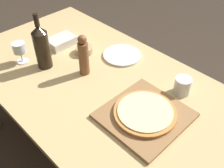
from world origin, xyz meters
TOP-DOWN VIEW (x-y plane):
  - ground_plane at (0.00, 0.00)m, footprint 12.00×12.00m
  - dining_table at (0.00, 0.00)m, footprint 0.96×1.73m
  - cutting_board at (-0.02, -0.38)m, footprint 0.39×0.37m
  - pizza at (-0.02, -0.38)m, footprint 0.30×0.30m
  - wine_bottle at (-0.13, 0.31)m, footprint 0.09×0.09m
  - pepper_mill at (-0.01, 0.09)m, footprint 0.06×0.06m
  - wine_glass at (-0.21, 0.44)m, footprint 0.08×0.08m
  - small_bowl at (0.12, 0.25)m, footprint 0.11×0.11m
  - drinking_tumbler at (0.25, -0.40)m, footprint 0.09×0.09m
  - dinner_plate at (0.27, 0.06)m, footprint 0.24×0.24m
  - food_container at (0.08, 0.43)m, footprint 0.18×0.13m

SIDE VIEW (x-z plane):
  - ground_plane at x=0.00m, z-range 0.00..0.00m
  - dining_table at x=0.00m, z-range 0.30..1.05m
  - dinner_plate at x=0.27m, z-range 0.75..0.77m
  - cutting_board at x=-0.02m, z-range 0.75..0.77m
  - small_bowl at x=0.12m, z-range 0.75..0.80m
  - food_container at x=0.08m, z-range 0.75..0.81m
  - pizza at x=-0.02m, z-range 0.77..0.80m
  - drinking_tumbler at x=0.25m, z-range 0.75..0.85m
  - wine_glass at x=-0.21m, z-range 0.78..0.91m
  - pepper_mill at x=-0.01m, z-range 0.75..1.00m
  - wine_bottle at x=-0.13m, z-range 0.72..1.06m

